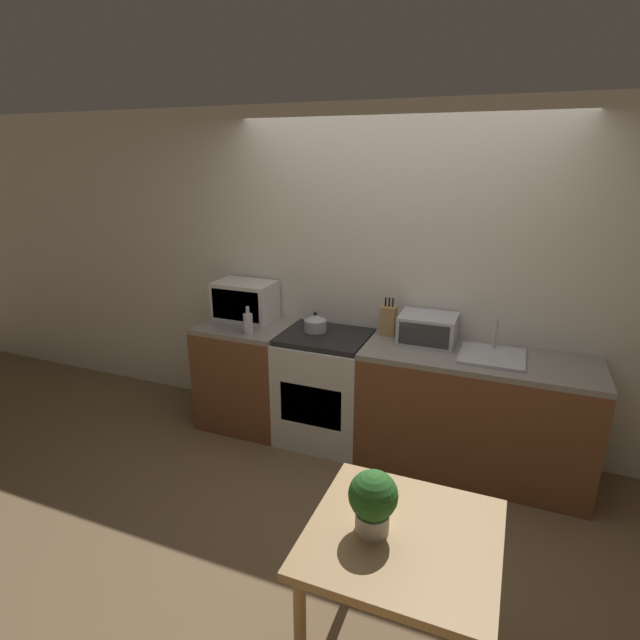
# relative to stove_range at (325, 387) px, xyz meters

# --- Properties ---
(ground_plane) EXTENTS (16.00, 16.00, 0.00)m
(ground_plane) POSITION_rel_stove_range_xyz_m (0.44, -0.63, -0.45)
(ground_plane) COLOR brown
(wall_back) EXTENTS (10.00, 0.06, 2.60)m
(wall_back) POSITION_rel_stove_range_xyz_m (0.44, 0.34, 0.85)
(wall_back) COLOR silver
(wall_back) RESTS_ON ground_plane
(counter_left_run) EXTENTS (0.73, 0.62, 0.90)m
(counter_left_run) POSITION_rel_stove_range_xyz_m (-0.71, 0.00, 0.00)
(counter_left_run) COLOR brown
(counter_left_run) RESTS_ON ground_plane
(counter_right_run) EXTENTS (1.61, 0.62, 0.90)m
(counter_right_run) POSITION_rel_stove_range_xyz_m (1.15, 0.00, 0.00)
(counter_right_run) COLOR brown
(counter_right_run) RESTS_ON ground_plane
(stove_range) EXTENTS (0.69, 0.62, 0.90)m
(stove_range) POSITION_rel_stove_range_xyz_m (0.00, 0.00, 0.00)
(stove_range) COLOR silver
(stove_range) RESTS_ON ground_plane
(kettle) EXTENTS (0.17, 0.17, 0.16)m
(kettle) POSITION_rel_stove_range_xyz_m (-0.10, 0.05, 0.52)
(kettle) COLOR #B7B7BC
(kettle) RESTS_ON stove_range
(microwave) EXTENTS (0.49, 0.33, 0.32)m
(microwave) POSITION_rel_stove_range_xyz_m (-0.78, 0.12, 0.61)
(microwave) COLOR silver
(microwave) RESTS_ON counter_left_run
(bottle) EXTENTS (0.07, 0.07, 0.22)m
(bottle) POSITION_rel_stove_range_xyz_m (-0.57, -0.19, 0.54)
(bottle) COLOR silver
(bottle) RESTS_ON counter_left_run
(knife_block) EXTENTS (0.11, 0.10, 0.30)m
(knife_block) POSITION_rel_stove_range_xyz_m (0.45, 0.19, 0.57)
(knife_block) COLOR tan
(knife_block) RESTS_ON counter_right_run
(toaster_oven) EXTENTS (0.41, 0.32, 0.21)m
(toaster_oven) POSITION_rel_stove_range_xyz_m (0.76, 0.13, 0.56)
(toaster_oven) COLOR silver
(toaster_oven) RESTS_ON counter_right_run
(sink_basin) EXTENTS (0.43, 0.41, 0.24)m
(sink_basin) POSITION_rel_stove_range_xyz_m (1.23, 0.01, 0.47)
(sink_basin) COLOR silver
(sink_basin) RESTS_ON counter_right_run
(dining_table) EXTENTS (0.77, 0.74, 0.77)m
(dining_table) POSITION_rel_stove_range_xyz_m (1.02, -1.74, 0.21)
(dining_table) COLOR tan
(dining_table) RESTS_ON ground_plane
(potted_plant) EXTENTS (0.20, 0.20, 0.27)m
(potted_plant) POSITION_rel_stove_range_xyz_m (0.89, -1.77, 0.47)
(potted_plant) COLOR beige
(potted_plant) RESTS_ON dining_table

